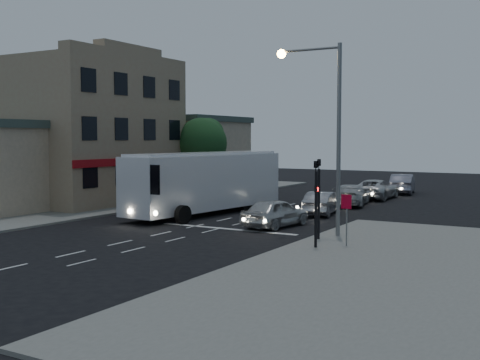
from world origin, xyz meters
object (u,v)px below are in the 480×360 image
Objects in this scene: traffic_signal_side at (316,193)px; tour_bus at (206,181)px; car_sedan_b at (351,195)px; street_tree at (202,141)px; car_sedan_a at (322,203)px; car_sedan_c at (376,189)px; traffic_signal_main at (319,189)px; streetlight at (326,117)px; car_suv at (275,213)px; regulatory_sign at (346,211)px; car_extra at (403,184)px.

tour_bus is at bearing 143.48° from traffic_signal_side.
street_tree is at bearing -8.22° from car_sedan_b.
traffic_signal_side reaches higher than car_sedan_b.
traffic_signal_side reaches higher than tour_bus.
car_sedan_a is 0.70× the size of street_tree.
car_sedan_c is at bearing 25.70° from street_tree.
traffic_signal_main is 0.46× the size of streetlight.
traffic_signal_side is 4.84m from streetlight.
car_sedan_a is at bearing -84.41° from car_suv.
traffic_signal_side is at bearing -70.51° from traffic_signal_main.
regulatory_sign is at bearing -41.08° from street_tree.
car_suv is at bearing 79.03° from car_sedan_b.
traffic_signal_side reaches higher than car_sedan_a.
streetlight is 1.45× the size of street_tree.
car_sedan_b is at bearing 2.68° from street_tree.
streetlight is at bearing 93.48° from car_sedan_b.
tour_bus reaches higher than car_extra.
streetlight is (-1.96, 2.44, 4.14)m from regulatory_sign.
car_extra is at bearing -84.81° from car_suv.
car_sedan_a is 11.99m from traffic_signal_side.
car_sedan_c is at bearing 100.09° from traffic_signal_main.
street_tree is (-12.10, 11.22, 3.73)m from car_suv.
car_sedan_a is 9.75m from streetlight.
regulatory_sign is 23.40m from street_tree.
traffic_signal_main is 1.86× the size of regulatory_sign.
car_sedan_a is at bearing 80.51° from car_sedan_b.
traffic_signal_main is 2.14m from regulatory_sign.
tour_bus is 6.96m from car_suv.
traffic_signal_main is at bearing 93.08° from car_sedan_b.
street_tree reaches higher than regulatory_sign.
car_extra reaches higher than car_sedan_a.
car_sedan_a is 0.86× the size of car_extra.
car_sedan_c is 22.58m from traffic_signal_side.
car_extra is at bearing 99.92° from regulatory_sign.
tour_bus reaches higher than car_sedan_a.
car_sedan_c is at bearing 100.96° from traffic_signal_side.
street_tree is at bearing 140.49° from streetlight.
car_suv is 11.79m from car_sedan_b.
car_sedan_b is 0.57× the size of streetlight.
tour_bus is 15.65m from car_sedan_c.
car_extra is at bearing 97.55° from traffic_signal_side.
traffic_signal_main reaches higher than car_extra.
street_tree is (-12.22, -5.88, 3.74)m from car_sedan_c.
car_sedan_a is (6.36, 3.22, -1.36)m from tour_bus.
car_sedan_c is (6.33, 14.25, -1.31)m from tour_bus.
streetlight is at bearing 86.39° from car_extra.
car_sedan_c is 14.07m from street_tree.
car_sedan_b is at bearing 104.38° from streetlight.
car_sedan_c is 1.34× the size of traffic_signal_side.
traffic_signal_side reaches higher than car_sedan_c.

